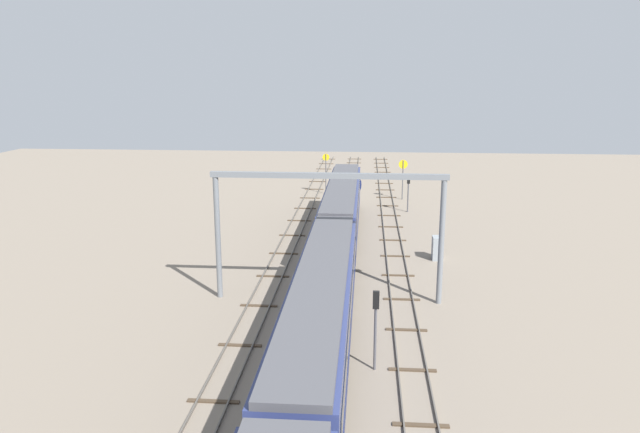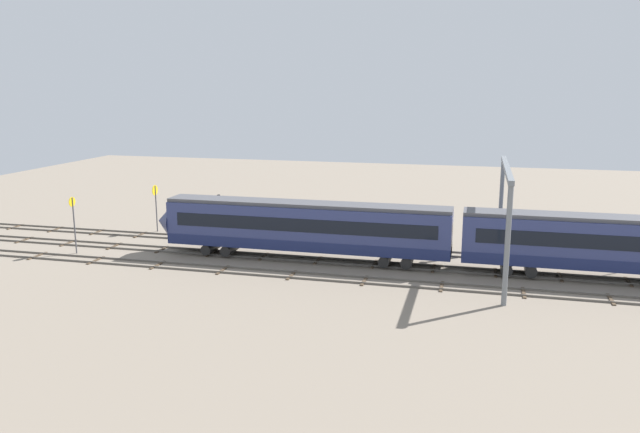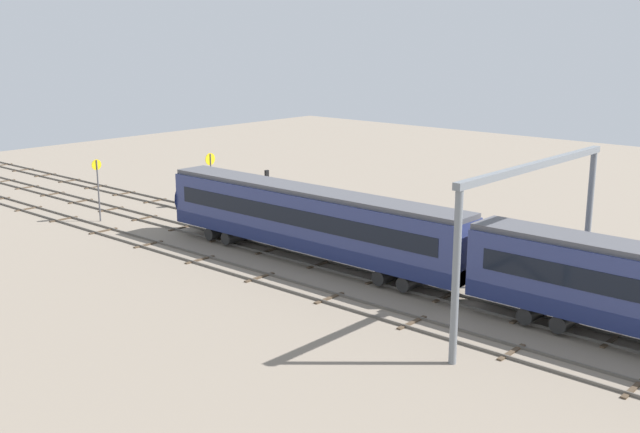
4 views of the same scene
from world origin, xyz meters
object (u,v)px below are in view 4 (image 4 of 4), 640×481
object	(u,v)px
speed_sign_far_trackside	(376,205)
speed_sign_distant_end	(467,249)
relay_cabinet	(479,251)
speed_sign_near_foreground	(146,225)
train	(532,285)
speed_sign_mid_trackside	(50,193)
signal_light_trackside_departure	(361,246)
overhead_gantry	(615,224)
signal_light_trackside_approach	(418,255)

from	to	relation	value
speed_sign_far_trackside	speed_sign_distant_end	bearing A→B (deg)	143.99
speed_sign_distant_end	relay_cabinet	distance (m)	10.37
speed_sign_near_foreground	speed_sign_distant_end	xyz separation A→B (m)	(-23.38, -5.76, 0.12)
train	speed_sign_far_trackside	world-z (taller)	speed_sign_far_trackside
speed_sign_far_trackside	relay_cabinet	world-z (taller)	speed_sign_far_trackside
speed_sign_mid_trackside	signal_light_trackside_departure	distance (m)	30.95
speed_sign_near_foreground	train	bearing A→B (deg)	-174.48
train	speed_sign_far_trackside	xyz separation A→B (m)	(17.22, -11.40, 0.99)
train	relay_cabinet	size ratio (longest dim) A/B	30.96
overhead_gantry	relay_cabinet	size ratio (longest dim) A/B	15.02
speed_sign_far_trackside	signal_light_trackside_approach	size ratio (longest dim) A/B	1.40
speed_sign_near_foreground	speed_sign_mid_trackside	world-z (taller)	speed_sign_mid_trackside
overhead_gantry	relay_cabinet	xyz separation A→B (m)	(13.31, -12.43, -6.26)
speed_sign_near_foreground	speed_sign_distant_end	world-z (taller)	speed_sign_distant_end
speed_sign_mid_trackside	speed_sign_far_trackside	bearing A→B (deg)	-160.96
speed_sign_mid_trackside	speed_sign_distant_end	bearing A→B (deg)	-178.53
speed_sign_near_foreground	relay_cabinet	world-z (taller)	speed_sign_near_foreground
speed_sign_near_foreground	signal_light_trackside_departure	size ratio (longest dim) A/B	1.28
speed_sign_mid_trackside	relay_cabinet	world-z (taller)	speed_sign_mid_trackside
speed_sign_near_foreground	speed_sign_mid_trackside	distance (m)	16.32
speed_sign_mid_trackside	speed_sign_far_trackside	distance (m)	28.96
speed_sign_near_foreground	relay_cabinet	size ratio (longest dim) A/B	3.09
speed_sign_near_foreground	speed_sign_mid_trackside	xyz separation A→B (m)	(15.61, -4.76, -0.08)
overhead_gantry	speed_sign_far_trackside	distance (m)	24.88
overhead_gantry	train	bearing A→B (deg)	0.84
signal_light_trackside_approach	speed_sign_distant_end	bearing A→B (deg)	-176.75
overhead_gantry	speed_sign_distant_end	xyz separation A→B (m)	(10.27, -2.89, -3.56)
overhead_gantry	signal_light_trackside_departure	xyz separation A→B (m)	(18.33, -2.83, -4.47)
speed_sign_near_foreground	relay_cabinet	distance (m)	25.58
signal_light_trackside_departure	overhead_gantry	bearing A→B (deg)	171.21
speed_sign_mid_trackside	speed_sign_distant_end	xyz separation A→B (m)	(-38.99, -1.00, 0.20)
train	signal_light_trackside_departure	xyz separation A→B (m)	(13.66, -2.90, -0.05)
speed_sign_mid_trackside	signal_light_trackside_approach	xyz separation A→B (m)	(-35.46, -0.80, -0.70)
train	speed_sign_mid_trackside	bearing A→B (deg)	-2.51
train	signal_light_trackside_approach	world-z (taller)	train
speed_sign_near_foreground	signal_light_trackside_departure	xyz separation A→B (m)	(-15.32, -5.70, -0.79)
train	speed_sign_near_foreground	xyz separation A→B (m)	(28.98, 2.80, 0.74)
signal_light_trackside_approach	signal_light_trackside_departure	size ratio (longest dim) A/B	1.00
relay_cabinet	speed_sign_far_trackside	bearing A→B (deg)	7.29
overhead_gantry	relay_cabinet	bearing A→B (deg)	-43.04
speed_sign_far_trackside	relay_cabinet	distance (m)	9.10
speed_sign_near_foreground	relay_cabinet	bearing A→B (deg)	-143.04
speed_sign_near_foreground	speed_sign_distant_end	size ratio (longest dim) A/B	0.89
speed_sign_near_foreground	relay_cabinet	xyz separation A→B (m)	(-20.33, -15.30, -2.58)
speed_sign_near_foreground	signal_light_trackside_approach	distance (m)	20.63
speed_sign_near_foreground	speed_sign_mid_trackside	size ratio (longest dim) A/B	0.98
relay_cabinet	speed_sign_mid_trackside	bearing A→B (deg)	16.34
speed_sign_near_foreground	speed_sign_far_trackside	bearing A→B (deg)	-129.63
speed_sign_far_trackside	signal_light_trackside_approach	xyz separation A→B (m)	(-8.09, 8.64, -1.03)
speed_sign_distant_end	signal_light_trackside_departure	size ratio (longest dim) A/B	1.43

